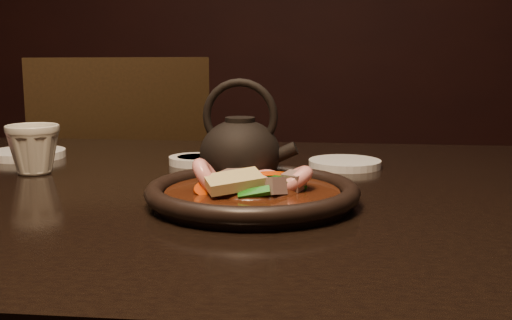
# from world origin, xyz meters

# --- Properties ---
(table) EXTENTS (1.60, 0.90, 0.75)m
(table) POSITION_xyz_m (0.00, 0.00, 0.67)
(table) COLOR black
(table) RESTS_ON floor
(chair) EXTENTS (0.55, 0.55, 0.92)m
(chair) POSITION_xyz_m (-0.15, 0.68, 0.50)
(chair) COLOR black
(chair) RESTS_ON floor
(plate) EXTENTS (0.27, 0.27, 0.03)m
(plate) POSITION_xyz_m (0.28, -0.10, 0.76)
(plate) COLOR black
(plate) RESTS_ON table
(stirfry) EXTENTS (0.16, 0.13, 0.06)m
(stirfry) POSITION_xyz_m (0.27, -0.09, 0.77)
(stirfry) COLOR black
(stirfry) RESTS_ON plate
(soy_dish) EXTENTS (0.09, 0.09, 0.01)m
(soy_dish) POSITION_xyz_m (0.15, 0.18, 0.76)
(soy_dish) COLOR white
(soy_dish) RESTS_ON table
(saucer_left) EXTENTS (0.13, 0.13, 0.01)m
(saucer_left) POSITION_xyz_m (-0.17, 0.21, 0.76)
(saucer_left) COLOR white
(saucer_left) RESTS_ON table
(saucer_right) EXTENTS (0.12, 0.12, 0.01)m
(saucer_right) POSITION_xyz_m (0.40, 0.18, 0.76)
(saucer_right) COLOR white
(saucer_right) RESTS_ON table
(tea_cup) EXTENTS (0.11, 0.10, 0.08)m
(tea_cup) POSITION_xyz_m (-0.09, 0.07, 0.79)
(tea_cup) COLOR beige
(tea_cup) RESTS_ON table
(teapot) EXTENTS (0.14, 0.11, 0.15)m
(teapot) POSITION_xyz_m (0.25, -0.01, 0.81)
(teapot) COLOR black
(teapot) RESTS_ON table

